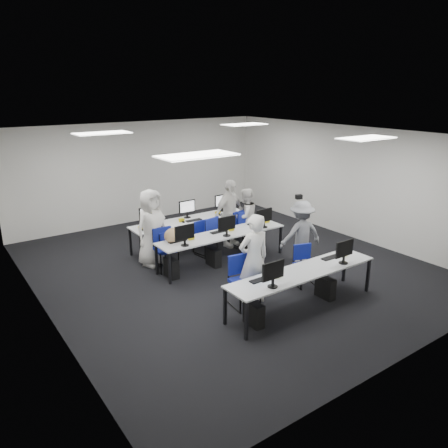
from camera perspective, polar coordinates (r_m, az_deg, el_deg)
room at (r=9.68m, az=0.44°, el=2.72°), size 9.00×9.02×3.00m
ceiling_panels at (r=9.41m, az=0.46°, el=11.50°), size 5.20×4.60×0.02m
desk_front at (r=8.23m, az=10.26°, el=-6.37°), size 3.20×0.70×0.73m
desk_mid at (r=10.08m, az=-0.23°, el=-1.55°), size 3.20×0.70×0.73m
desk_back at (r=11.20m, az=-4.34°, el=0.38°), size 3.20×0.70×0.73m
equipment_front at (r=8.23m, az=9.27°, el=-8.79°), size 2.51×0.41×1.19m
equipment_mid at (r=10.07m, az=-1.07°, el=-3.51°), size 2.91×0.41×1.19m
equipment_back at (r=11.41m, az=-3.53°, el=-0.99°), size 2.91×0.41×1.19m
chair_0 at (r=8.31m, az=2.60°, el=-8.69°), size 0.54×0.58×0.97m
chair_1 at (r=9.31m, az=10.51°, el=-6.27°), size 0.53×0.55×0.84m
chair_2 at (r=9.97m, az=-7.60°, el=-4.27°), size 0.52×0.56×0.94m
chair_3 at (r=10.73m, az=-2.45°, el=-2.71°), size 0.46×0.49×0.84m
chair_4 at (r=11.20m, az=2.65°, el=-1.67°), size 0.50×0.54×0.93m
chair_5 at (r=10.31m, az=-7.99°, el=-3.77°), size 0.44×0.48×0.82m
chair_6 at (r=10.85m, az=-2.33°, el=-2.29°), size 0.55×0.58×0.95m
chair_7 at (r=11.45m, az=2.23°, el=-1.23°), size 0.51×0.54×0.93m
handbag at (r=9.54m, az=-6.75°, el=-1.45°), size 0.42×0.30×0.32m
student_0 at (r=8.21m, az=3.90°, el=-4.63°), size 0.68×0.48×1.77m
student_1 at (r=11.31m, az=2.82°, el=0.94°), size 0.76×0.61×1.49m
student_2 at (r=10.10m, az=-9.43°, el=-0.47°), size 1.00×0.80×1.79m
student_3 at (r=11.14m, az=0.70°, el=1.39°), size 1.10×0.66×1.75m
photographer at (r=10.04m, az=10.02°, el=-1.32°), size 1.12×0.81×1.56m
dslr_camera at (r=9.95m, az=9.75°, el=3.52°), size 0.18×0.21×0.10m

